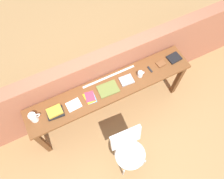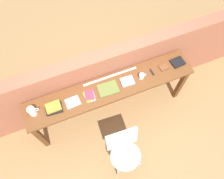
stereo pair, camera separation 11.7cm
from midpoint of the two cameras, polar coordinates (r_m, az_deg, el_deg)
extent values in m
plane|color=#9E7547|center=(3.81, 0.82, -9.30)|extent=(40.00, 40.00, 0.00)
cube|color=#9E5B42|center=(3.50, -3.82, 2.87)|extent=(6.00, 0.20, 1.23)
cube|color=brown|center=(3.13, -1.48, 0.35)|extent=(2.50, 0.44, 0.04)
cube|color=#5B341A|center=(3.47, -18.53, -13.06)|extent=(0.07, 0.07, 0.84)
cube|color=#5B341A|center=(3.85, 15.94, 2.41)|extent=(0.07, 0.07, 0.84)
cube|color=#5B341A|center=(3.59, -20.04, -8.49)|extent=(0.07, 0.07, 0.84)
cube|color=#5B341A|center=(3.96, 13.40, 6.02)|extent=(0.07, 0.07, 0.84)
ellipsoid|color=silver|center=(3.24, 3.73, -16.65)|extent=(0.46, 0.44, 0.08)
cube|color=silver|center=(3.04, 2.44, -12.58)|extent=(0.45, 0.13, 0.40)
cylinder|color=#B2B2B7|center=(3.44, 2.00, -20.87)|extent=(0.02, 0.02, 0.41)
cylinder|color=#B2B2B7|center=(3.48, 7.23, -18.60)|extent=(0.02, 0.02, 0.41)
cylinder|color=#B2B2B7|center=(3.49, -0.21, -16.15)|extent=(0.02, 0.02, 0.41)
cylinder|color=#B2B2B7|center=(3.53, 4.88, -14.02)|extent=(0.02, 0.02, 0.41)
cylinder|color=white|center=(3.04, -20.87, -6.88)|extent=(0.10, 0.10, 0.15)
cone|color=white|center=(2.95, -21.25, -6.77)|extent=(0.04, 0.03, 0.04)
torus|color=white|center=(3.02, -19.92, -6.39)|extent=(0.07, 0.01, 0.07)
cube|color=black|center=(3.04, -15.63, -5.96)|extent=(0.24, 0.18, 0.02)
cube|color=gold|center=(3.02, -15.83, -5.55)|extent=(0.20, 0.15, 0.03)
cube|color=white|center=(3.03, -11.05, -4.02)|extent=(0.20, 0.16, 0.02)
cube|color=#3399D8|center=(3.05, -6.64, -2.30)|extent=(0.14, 0.18, 0.00)
cube|color=orange|center=(3.05, -6.83, -2.37)|extent=(0.12, 0.15, 0.00)
cube|color=yellow|center=(3.05, -7.20, -2.11)|extent=(0.12, 0.17, 0.00)
cube|color=#E5334C|center=(3.05, -6.92, -1.89)|extent=(0.15, 0.18, 0.00)
cube|color=olive|center=(3.08, -2.13, 0.11)|extent=(0.30, 0.22, 0.02)
cube|color=#9E9EA3|center=(3.15, 2.75, 2.40)|extent=(0.20, 0.16, 0.03)
cylinder|color=white|center=(3.18, 6.35, 3.99)|extent=(0.08, 0.08, 0.09)
torus|color=white|center=(3.20, 7.03, 4.29)|extent=(0.06, 0.01, 0.06)
cube|color=black|center=(3.29, 8.87, 5.17)|extent=(0.03, 0.11, 0.02)
cube|color=brown|center=(3.37, 11.70, 6.59)|extent=(0.14, 0.11, 0.02)
cube|color=black|center=(3.48, 14.98, 7.94)|extent=(0.21, 0.17, 0.03)
cube|color=silver|center=(3.20, -1.83, 3.38)|extent=(0.83, 0.03, 0.00)
camera|label=1|loc=(0.06, -91.09, -2.09)|focal=35.00mm
camera|label=2|loc=(0.06, 88.91, 2.09)|focal=35.00mm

